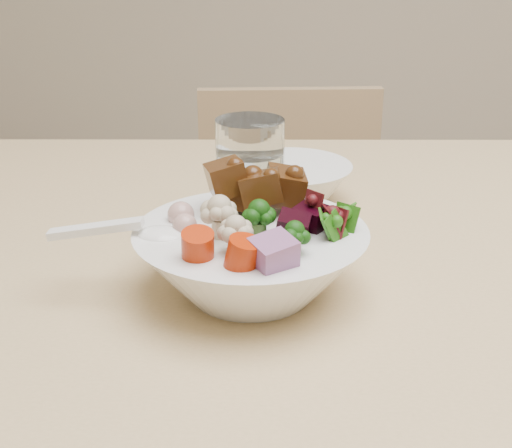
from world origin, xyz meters
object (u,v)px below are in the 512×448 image
object	(u,v)px
water_glass	(250,181)
dining_table	(448,328)
chair_far	(292,271)
side_bowl	(291,184)
food_bowl	(253,256)

from	to	relation	value
water_glass	dining_table	bearing A→B (deg)	-13.12
dining_table	chair_far	bearing A→B (deg)	102.53
dining_table	water_glass	world-z (taller)	water_glass
chair_far	side_bowl	distance (m)	0.58
water_glass	chair_far	bearing A→B (deg)	90.23
food_bowl	side_bowl	xyz separation A→B (m)	(0.01, 0.25, -0.01)
chair_far	food_bowl	xyz separation A→B (m)	(0.03, -0.71, 0.37)
chair_far	side_bowl	bearing A→B (deg)	-96.15
side_bowl	chair_far	bearing A→B (deg)	95.00
dining_table	food_bowl	xyz separation A→B (m)	(-0.21, -0.10, 0.12)
dining_table	food_bowl	distance (m)	0.26
food_bowl	water_glass	size ratio (longest dim) A/B	1.68
water_glass	side_bowl	xyz separation A→B (m)	(0.04, 0.10, -0.04)
chair_far	water_glass	distance (m)	0.68
dining_table	side_bowl	distance (m)	0.27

